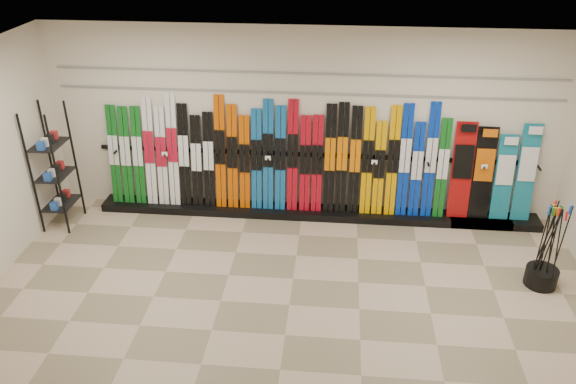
{
  "coord_description": "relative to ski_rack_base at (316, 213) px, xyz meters",
  "views": [
    {
      "loc": [
        0.51,
        -5.62,
        4.64
      ],
      "look_at": [
        -0.11,
        1.0,
        1.1
      ],
      "focal_mm": 35.0,
      "sensor_mm": 36.0,
      "label": 1
    }
  ],
  "objects": [
    {
      "name": "slatwall_rail_0",
      "position": [
        -0.22,
        0.2,
        1.94
      ],
      "size": [
        7.6,
        0.02,
        0.03
      ],
      "primitive_type": "cube",
      "color": "gray",
      "rests_on": "back_wall"
    },
    {
      "name": "back_wall",
      "position": [
        -0.22,
        0.22,
        1.44
      ],
      "size": [
        8.0,
        0.0,
        8.0
      ],
      "primitive_type": "plane",
      "rotation": [
        1.57,
        0.0,
        0.0
      ],
      "color": "beige",
      "rests_on": "floor"
    },
    {
      "name": "ceiling",
      "position": [
        -0.22,
        -2.28,
        2.94
      ],
      "size": [
        8.0,
        8.0,
        0.0
      ],
      "primitive_type": "plane",
      "rotation": [
        3.14,
        0.0,
        0.0
      ],
      "color": "silver",
      "rests_on": "back_wall"
    },
    {
      "name": "ski_poles",
      "position": [
        3.08,
        -1.53,
        0.55
      ],
      "size": [
        0.33,
        0.37,
        1.18
      ],
      "color": "black",
      "rests_on": "pole_bin"
    },
    {
      "name": "floor",
      "position": [
        -0.22,
        -2.28,
        -0.06
      ],
      "size": [
        8.0,
        8.0,
        0.0
      ],
      "primitive_type": "plane",
      "color": "gray",
      "rests_on": "ground"
    },
    {
      "name": "slatwall_rail_1",
      "position": [
        -0.22,
        0.2,
        2.24
      ],
      "size": [
        7.6,
        0.02,
        0.03
      ],
      "primitive_type": "cube",
      "color": "gray",
      "rests_on": "back_wall"
    },
    {
      "name": "pole_bin",
      "position": [
        3.08,
        -1.54,
        0.07
      ],
      "size": [
        0.42,
        0.42,
        0.25
      ],
      "primitive_type": "cylinder",
      "color": "black",
      "rests_on": "floor"
    },
    {
      "name": "ski_rack_base",
      "position": [
        0.0,
        0.0,
        0.0
      ],
      "size": [
        8.0,
        0.4,
        0.12
      ],
      "primitive_type": "cube",
      "color": "black",
      "rests_on": "floor"
    },
    {
      "name": "accessory_rack",
      "position": [
        -3.97,
        -0.58,
        0.91
      ],
      "size": [
        0.4,
        0.6,
        1.93
      ],
      "primitive_type": "cube",
      "color": "black",
      "rests_on": "floor"
    },
    {
      "name": "snowboards",
      "position": [
        2.68,
        0.07,
        0.79
      ],
      "size": [
        1.26,
        0.24,
        1.53
      ],
      "color": "#990C0C",
      "rests_on": "ski_rack_base"
    },
    {
      "name": "skis",
      "position": [
        -0.66,
        0.07,
        0.89
      ],
      "size": [
        5.37,
        0.28,
        1.83
      ],
      "color": "#0F5F19",
      "rests_on": "ski_rack_base"
    }
  ]
}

